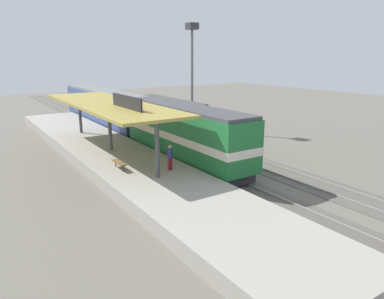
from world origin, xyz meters
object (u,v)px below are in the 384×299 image
(light_mast, at_px, (192,55))
(person_waiting, at_px, (170,156))
(platform_bench, at_px, (119,163))
(locomotive, at_px, (184,133))
(freight_car, at_px, (167,115))
(passenger_carriage_single, at_px, (104,108))

(light_mast, distance_m, person_waiting, 19.07)
(platform_bench, bearing_deg, locomotive, 12.57)
(freight_car, bearing_deg, person_waiting, -118.82)
(platform_bench, xyz_separation_m, passenger_carriage_single, (6.00, 19.34, 0.97))
(locomotive, bearing_deg, light_mast, 53.90)
(person_waiting, bearing_deg, light_mast, 51.90)
(freight_car, distance_m, person_waiting, 16.28)
(passenger_carriage_single, relative_size, person_waiting, 11.70)
(locomotive, height_order, person_waiting, locomotive)
(light_mast, xyz_separation_m, person_waiting, (-11.05, -14.09, -6.54))
(locomotive, bearing_deg, person_waiting, -133.76)
(locomotive, relative_size, light_mast, 1.23)
(person_waiting, bearing_deg, platform_bench, 143.21)
(passenger_carriage_single, distance_m, freight_car, 8.49)
(passenger_carriage_single, bearing_deg, locomotive, -90.00)
(locomotive, bearing_deg, freight_car, 67.07)
(passenger_carriage_single, distance_m, person_waiting, 21.64)
(freight_car, relative_size, light_mast, 1.03)
(freight_car, xyz_separation_m, light_mast, (3.20, -0.17, 6.43))
(platform_bench, bearing_deg, person_waiting, -36.79)
(locomotive, relative_size, person_waiting, 8.44)
(person_waiting, bearing_deg, passenger_carriage_single, 81.36)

